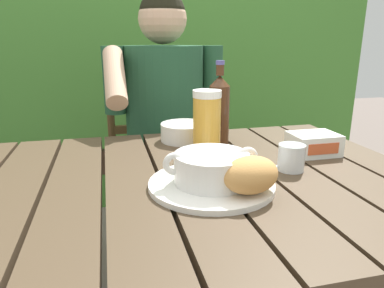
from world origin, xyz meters
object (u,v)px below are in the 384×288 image
at_px(bread_roll, 251,175).
at_px(butter_tub, 313,144).
at_px(diner_bowl, 184,132).
at_px(table_knife, 256,167).
at_px(beer_bottle, 219,109).
at_px(beer_glass, 207,122).
at_px(soup_bowl, 212,167).
at_px(water_glass_small, 291,157).
at_px(serving_plate, 211,184).
at_px(chair_near_diner, 161,166).
at_px(person_eating, 166,124).

distance_m(bread_roll, butter_tub, 0.36).
bearing_deg(diner_bowl, table_knife, -67.66).
bearing_deg(diner_bowl, bread_roll, -85.14).
distance_m(beer_bottle, table_knife, 0.26).
height_order(bread_roll, beer_glass, beer_glass).
bearing_deg(beer_glass, butter_tub, -17.27).
relative_size(bread_roll, beer_bottle, 0.58).
distance_m(soup_bowl, table_knife, 0.17).
height_order(water_glass_small, table_knife, water_glass_small).
bearing_deg(butter_tub, table_knife, -161.13).
height_order(soup_bowl, table_knife, soup_bowl).
bearing_deg(beer_bottle, bread_roll, -98.50).
bearing_deg(serving_plate, butter_tub, 24.17).
bearing_deg(water_glass_small, serving_plate, -166.41).
bearing_deg(chair_near_diner, serving_plate, -91.40).
xyz_separation_m(person_eating, bread_roll, (0.04, -0.79, 0.08)).
distance_m(person_eating, serving_plate, 0.72).
relative_size(serving_plate, butter_tub, 2.12).
relative_size(water_glass_small, diner_bowl, 0.44).
xyz_separation_m(serving_plate, table_knife, (0.14, 0.09, -0.00)).
xyz_separation_m(beer_bottle, butter_tub, (0.22, -0.16, -0.08)).
bearing_deg(soup_bowl, serving_plate, 0.00).
height_order(bread_roll, beer_bottle, beer_bottle).
xyz_separation_m(bread_roll, table_knife, (0.08, 0.16, -0.05)).
bearing_deg(chair_near_diner, water_glass_small, -77.21).
distance_m(serving_plate, table_knife, 0.17).
relative_size(water_glass_small, butter_tub, 0.50).
height_order(person_eating, beer_bottle, person_eating).
bearing_deg(bread_roll, serving_plate, 130.60).
relative_size(soup_bowl, beer_bottle, 0.85).
distance_m(butter_tub, diner_bowl, 0.39).
xyz_separation_m(soup_bowl, beer_glass, (0.06, 0.24, 0.04)).
bearing_deg(table_knife, diner_bowl, 112.34).
relative_size(chair_near_diner, bread_roll, 7.00).
height_order(bread_roll, water_glass_small, bread_roll).
distance_m(soup_bowl, beer_glass, 0.25).
height_order(butter_tub, diner_bowl, butter_tub).
xyz_separation_m(person_eating, butter_tub, (0.32, -0.57, 0.06)).
distance_m(soup_bowl, butter_tub, 0.38).
distance_m(person_eating, butter_tub, 0.65).
bearing_deg(person_eating, beer_bottle, -76.20).
bearing_deg(table_knife, person_eating, 100.88).
distance_m(person_eating, diner_bowl, 0.35).
bearing_deg(butter_tub, bread_roll, -141.54).
distance_m(serving_plate, beer_bottle, 0.35).
distance_m(bread_roll, diner_bowl, 0.45).
relative_size(butter_tub, diner_bowl, 0.87).
bearing_deg(water_glass_small, bread_roll, -142.16).
distance_m(serving_plate, butter_tub, 0.38).
height_order(butter_tub, table_knife, butter_tub).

